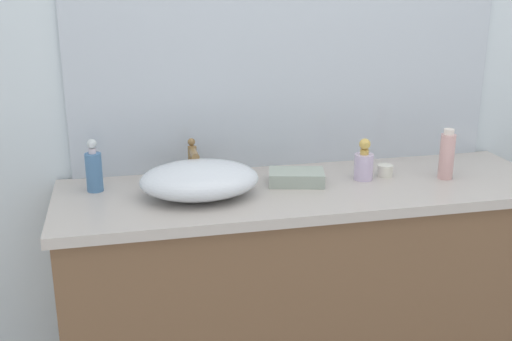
# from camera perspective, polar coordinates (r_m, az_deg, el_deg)

# --- Properties ---
(bathroom_wall_rear) EXTENTS (6.00, 0.06, 2.60)m
(bathroom_wall_rear) POSITION_cam_1_polar(r_m,az_deg,el_deg) (2.46, 3.79, 11.09)
(bathroom_wall_rear) COLOR silver
(bathroom_wall_rear) RESTS_ON ground
(vanity_counter) EXTENTS (1.79, 0.56, 0.85)m
(vanity_counter) POSITION_cam_1_polar(r_m,az_deg,el_deg) (2.42, 4.54, -10.92)
(vanity_counter) COLOR brown
(vanity_counter) RESTS_ON ground
(wall_mirror_panel) EXTENTS (1.67, 0.01, 1.06)m
(wall_mirror_panel) POSITION_cam_1_polar(r_m,az_deg,el_deg) (2.40, 3.10, 12.71)
(wall_mirror_panel) COLOR #B2BCC6
(wall_mirror_panel) RESTS_ON vanity_counter
(sink_basin) EXTENTS (0.41, 0.32, 0.12)m
(sink_basin) POSITION_cam_1_polar(r_m,az_deg,el_deg) (2.13, -5.20, -0.85)
(sink_basin) COLOR silver
(sink_basin) RESTS_ON vanity_counter
(faucet) EXTENTS (0.03, 0.13, 0.15)m
(faucet) POSITION_cam_1_polar(r_m,az_deg,el_deg) (2.29, -5.81, 1.15)
(faucet) COLOR brown
(faucet) RESTS_ON vanity_counter
(soap_dispenser) EXTENTS (0.06, 0.06, 0.19)m
(soap_dispenser) POSITION_cam_1_polar(r_m,az_deg,el_deg) (2.24, -14.64, 0.10)
(soap_dispenser) COLOR teal
(soap_dispenser) RESTS_ON vanity_counter
(lotion_bottle) EXTENTS (0.06, 0.06, 0.19)m
(lotion_bottle) POSITION_cam_1_polar(r_m,az_deg,el_deg) (2.41, 17.10, 1.35)
(lotion_bottle) COLOR #D2A09B
(lotion_bottle) RESTS_ON vanity_counter
(perfume_bottle) EXTENTS (0.07, 0.07, 0.16)m
(perfume_bottle) POSITION_cam_1_polar(r_m,az_deg,el_deg) (2.33, 9.86, 0.65)
(perfume_bottle) COLOR silver
(perfume_bottle) RESTS_ON vanity_counter
(candle_jar) EXTENTS (0.06, 0.06, 0.04)m
(candle_jar) POSITION_cam_1_polar(r_m,az_deg,el_deg) (2.40, 11.75, -0.00)
(candle_jar) COLOR silver
(candle_jar) RESTS_ON vanity_counter
(folded_hand_towel) EXTENTS (0.22, 0.17, 0.05)m
(folded_hand_towel) POSITION_cam_1_polar(r_m,az_deg,el_deg) (2.27, 3.72, -0.63)
(folded_hand_towel) COLOR #9BA89A
(folded_hand_towel) RESTS_ON vanity_counter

